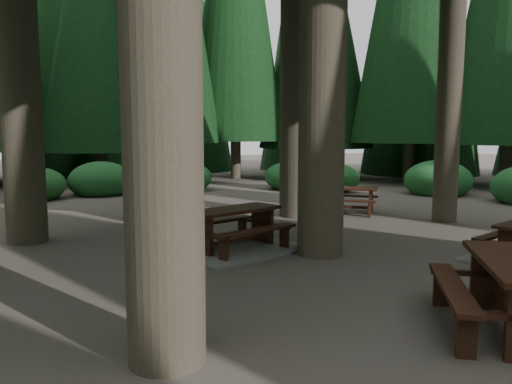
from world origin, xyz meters
name	(u,v)px	position (x,y,z in m)	size (l,w,h in m)	color
ground	(286,261)	(0.00, 0.00, 0.00)	(80.00, 80.00, 0.00)	#4F4640
picnic_table_c	(234,236)	(-0.55, 1.14, 0.28)	(2.89, 2.64, 0.81)	gray
picnic_table_d	(346,196)	(3.95, 4.11, 0.48)	(2.15, 2.10, 0.73)	#33170F
shrub_ring	(301,228)	(0.70, 0.75, 0.40)	(23.86, 24.64, 1.49)	#226331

